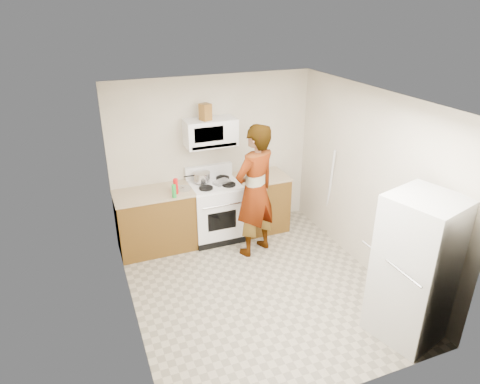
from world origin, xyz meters
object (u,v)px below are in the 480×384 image
microwave (210,132)px  saucepan (202,177)px  gas_range (215,209)px  person (255,191)px  fridge (416,269)px  kettle (256,168)px

microwave → saucepan: microwave is taller
gas_range → saucepan: 0.57m
person → fridge: size_ratio=1.16×
gas_range → kettle: (0.76, 0.15, 0.53)m
saucepan → microwave: bearing=9.7°
fridge → saucepan: 3.30m
gas_range → kettle: size_ratio=6.86×
kettle → saucepan: (-0.93, -0.05, 0.01)m
microwave → person: size_ratio=0.38×
fridge → saucepan: size_ratio=6.74×
gas_range → microwave: (0.00, 0.13, 1.21)m
gas_range → person: person is taller
saucepan → fridge: bearing=-62.9°
person → kettle: (0.36, 0.77, 0.03)m
microwave → kettle: 1.02m
microwave → saucepan: bearing=-170.3°
saucepan → person: bearing=-51.2°
microwave → kettle: size_ratio=4.61×
microwave → saucepan: 0.70m
gas_range → kettle: bearing=10.9°
kettle → saucepan: bearing=-154.1°
gas_range → saucepan: size_ratio=4.48×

